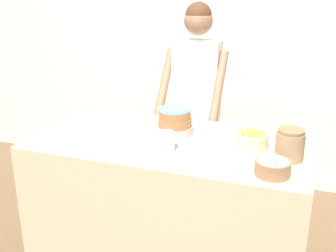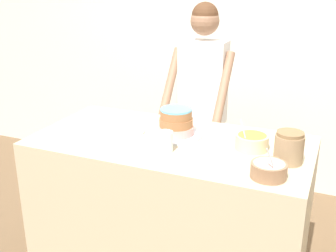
{
  "view_description": "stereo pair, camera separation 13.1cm",
  "coord_description": "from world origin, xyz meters",
  "views": [
    {
      "loc": [
        0.74,
        -1.73,
        1.83
      ],
      "look_at": [
        0.0,
        0.36,
        1.03
      ],
      "focal_mm": 45.0,
      "sensor_mm": 36.0,
      "label": 1
    },
    {
      "loc": [
        0.86,
        -1.68,
        1.83
      ],
      "look_at": [
        0.0,
        0.36,
        1.03
      ],
      "focal_mm": 45.0,
      "sensor_mm": 36.0,
      "label": 2
    }
  ],
  "objects": [
    {
      "name": "wall_back",
      "position": [
        0.0,
        1.92,
        1.3
      ],
      "size": [
        10.0,
        0.05,
        2.6
      ],
      "color": "silver",
      "rests_on": "ground_plane"
    },
    {
      "name": "counter",
      "position": [
        0.0,
        0.4,
        0.46
      ],
      "size": [
        1.59,
        0.8,
        0.93
      ],
      "color": "#C6B793",
      "rests_on": "ground_plane"
    },
    {
      "name": "person_baker",
      "position": [
        -0.05,
        1.12,
        1.03
      ],
      "size": [
        0.44,
        0.45,
        1.66
      ],
      "color": "#2D2D38",
      "rests_on": "ground_plane"
    },
    {
      "name": "cake",
      "position": [
        0.0,
        0.48,
        1.0
      ],
      "size": [
        0.31,
        0.31,
        0.17
      ],
      "color": "silver",
      "rests_on": "counter"
    },
    {
      "name": "frosting_bowl_orange",
      "position": [
        0.46,
        0.45,
        0.97
      ],
      "size": [
        0.18,
        0.18,
        0.18
      ],
      "color": "beige",
      "rests_on": "counter"
    },
    {
      "name": "frosting_bowl_pink",
      "position": [
        0.6,
        0.14,
        0.97
      ],
      "size": [
        0.17,
        0.17,
        0.17
      ],
      "color": "#936B4C",
      "rests_on": "counter"
    },
    {
      "name": "drinking_glass",
      "position": [
        0.04,
        0.24,
        0.98
      ],
      "size": [
        0.08,
        0.08,
        0.11
      ],
      "color": "silver",
      "rests_on": "counter"
    },
    {
      "name": "ceramic_plate",
      "position": [
        -0.31,
        0.41,
        0.93
      ],
      "size": [
        0.25,
        0.25,
        0.01
      ],
      "color": "white",
      "rests_on": "counter"
    },
    {
      "name": "stoneware_jar",
      "position": [
        0.66,
        0.35,
        1.01
      ],
      "size": [
        0.15,
        0.15,
        0.16
      ],
      "color": "#9E7F5B",
      "rests_on": "counter"
    }
  ]
}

